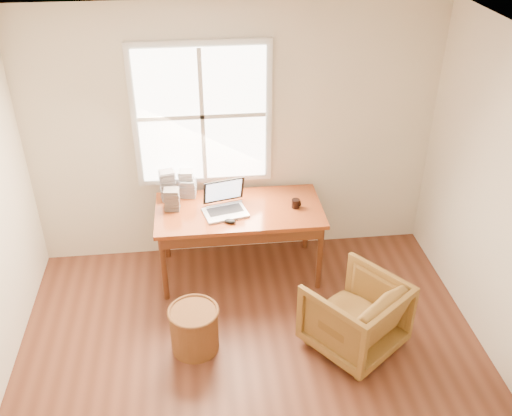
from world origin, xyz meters
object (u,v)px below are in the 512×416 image
(wicker_stool, at_px, (194,330))
(cd_stack_a, at_px, (186,183))
(coffee_mug, at_px, (296,204))
(desk, at_px, (239,210))
(laptop, at_px, (225,202))
(armchair, at_px, (355,315))

(wicker_stool, height_order, cd_stack_a, cd_stack_a)
(wicker_stool, height_order, coffee_mug, coffee_mug)
(desk, distance_m, wicker_stool, 1.25)
(laptop, xyz_separation_m, coffee_mug, (0.68, 0.04, -0.09))
(armchair, bearing_deg, cd_stack_a, -83.75)
(laptop, bearing_deg, cd_stack_a, 118.66)
(wicker_stool, bearing_deg, laptop, 70.14)
(armchair, height_order, cd_stack_a, cd_stack_a)
(armchair, bearing_deg, desk, -89.40)
(armchair, relative_size, laptop, 1.94)
(armchair, relative_size, wicker_stool, 1.78)
(armchair, height_order, coffee_mug, coffee_mug)
(desk, relative_size, wicker_stool, 3.92)
(desk, bearing_deg, cd_stack_a, 147.09)
(wicker_stool, distance_m, coffee_mug, 1.54)
(desk, bearing_deg, laptop, -150.92)
(armchair, xyz_separation_m, wicker_stool, (-1.35, 0.11, -0.13))
(laptop, bearing_deg, wicker_stool, -123.30)
(coffee_mug, xyz_separation_m, cd_stack_a, (-1.04, 0.36, 0.09))
(wicker_stool, bearing_deg, cd_stack_a, 90.58)
(desk, height_order, laptop, laptop)
(coffee_mug, bearing_deg, laptop, -177.42)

